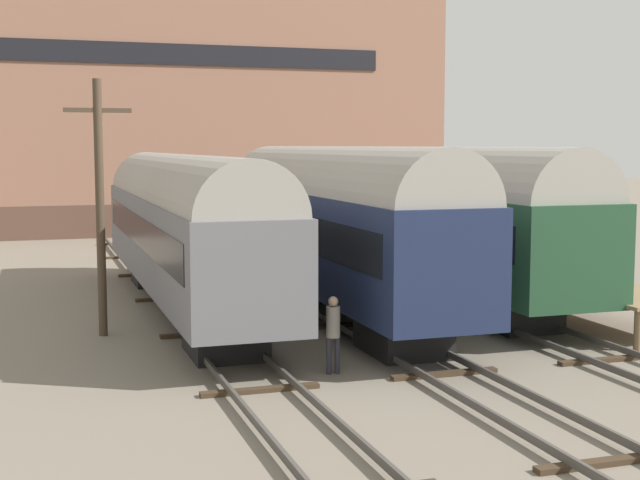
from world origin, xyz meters
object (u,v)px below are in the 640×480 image
object	(u,v)px
train_car_grey	(183,222)
train_car_green	(429,212)
utility_pole	(100,203)
person_worker	(333,327)
bench	(576,262)
train_car_navy	(336,220)

from	to	relation	value
train_car_grey	train_car_green	distance (m)	8.70
utility_pole	person_worker	bearing A→B (deg)	-51.46
bench	person_worker	world-z (taller)	bench
person_worker	utility_pole	xyz separation A→B (m)	(-4.72, 5.92, 2.59)
train_car_green	person_worker	world-z (taller)	train_car_green
train_car_grey	person_worker	xyz separation A→B (m)	(1.98, -8.72, -1.76)
train_car_green	utility_pole	distance (m)	11.91
train_car_grey	utility_pole	xyz separation A→B (m)	(-2.74, -2.80, 0.83)
utility_pole	bench	bearing A→B (deg)	-5.47
train_car_grey	train_car_navy	bearing A→B (deg)	-25.22
train_car_green	bench	distance (m)	5.63
train_car_grey	train_car_navy	size ratio (longest dim) A/B	1.16
train_car_navy	utility_pole	bearing A→B (deg)	-173.87
train_car_navy	utility_pole	size ratio (longest dim) A/B	2.29
train_car_green	train_car_navy	xyz separation A→B (m)	(-4.34, -2.58, 0.03)
train_car_green	utility_pole	xyz separation A→B (m)	(-11.41, -3.33, 0.73)
train_car_green	train_car_navy	world-z (taller)	train_car_navy
train_car_navy	bench	bearing A→B (deg)	-16.53
train_car_navy	person_worker	size ratio (longest dim) A/B	8.93
bench	person_worker	distance (m)	10.56
train_car_grey	train_car_green	bearing A→B (deg)	3.50
train_car_green	bench	bearing A→B (deg)	-59.07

